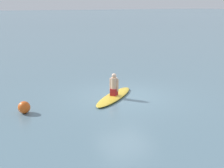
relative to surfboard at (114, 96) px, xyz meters
The scene contains 4 objects.
ground_plane 0.54m from the surfboard, 82.03° to the left, with size 400.00×400.00×0.00m, color slate.
surfboard is the anchor object (origin of this frame).
person_paddler 0.52m from the surfboard, behind, with size 0.42×0.43×1.01m.
buoy_marker 4.04m from the surfboard, 89.22° to the right, with size 0.48×0.48×0.48m, color #E55919.
Camera 1 is at (11.36, -6.88, 4.14)m, focal length 48.36 mm.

